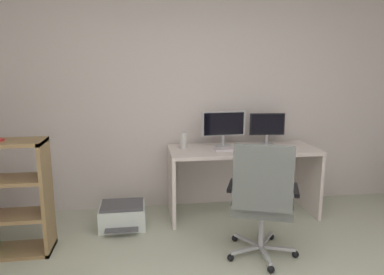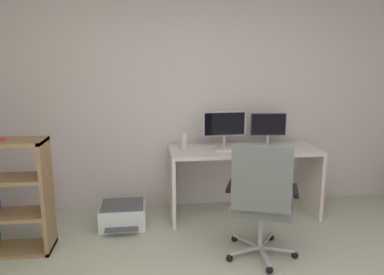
{
  "view_description": "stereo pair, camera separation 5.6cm",
  "coord_description": "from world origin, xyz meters",
  "px_view_note": "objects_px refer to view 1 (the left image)",
  "views": [
    {
      "loc": [
        -0.62,
        -1.51,
        1.63
      ],
      "look_at": [
        -0.15,
        1.82,
        0.95
      ],
      "focal_mm": 33.15,
      "sensor_mm": 36.0,
      "label": 1
    },
    {
      "loc": [
        -0.56,
        -1.52,
        1.63
      ],
      "look_at": [
        -0.15,
        1.82,
        0.95
      ],
      "focal_mm": 33.15,
      "sensor_mm": 36.0,
      "label": 2
    }
  ],
  "objects_px": {
    "desk": "(242,165)",
    "office_chair": "(262,197)",
    "monitor_secondary": "(267,126)",
    "desktop_speaker": "(183,141)",
    "computer_mouse": "(253,148)",
    "monitor_main": "(224,125)",
    "printer": "(123,215)",
    "keyboard": "(230,149)"
  },
  "relations": [
    {
      "from": "desk",
      "to": "office_chair",
      "type": "bearing_deg",
      "value": -96.39
    },
    {
      "from": "monitor_secondary",
      "to": "office_chair",
      "type": "distance_m",
      "value": 1.23
    },
    {
      "from": "desk",
      "to": "desktop_speaker",
      "type": "relative_size",
      "value": 9.42
    },
    {
      "from": "monitor_secondary",
      "to": "computer_mouse",
      "type": "xyz_separation_m",
      "value": [
        -0.21,
        -0.18,
        -0.2
      ]
    },
    {
      "from": "monitor_secondary",
      "to": "monitor_main",
      "type": "bearing_deg",
      "value": -179.99
    },
    {
      "from": "desk",
      "to": "printer",
      "type": "height_order",
      "value": "desk"
    },
    {
      "from": "office_chair",
      "to": "printer",
      "type": "xyz_separation_m",
      "value": [
        -1.2,
        0.82,
        -0.44
      ]
    },
    {
      "from": "monitor_secondary",
      "to": "computer_mouse",
      "type": "height_order",
      "value": "monitor_secondary"
    },
    {
      "from": "desktop_speaker",
      "to": "printer",
      "type": "xyz_separation_m",
      "value": [
        -0.66,
        -0.22,
        -0.72
      ]
    },
    {
      "from": "keyboard",
      "to": "desktop_speaker",
      "type": "distance_m",
      "value": 0.51
    },
    {
      "from": "computer_mouse",
      "to": "office_chair",
      "type": "relative_size",
      "value": 0.1
    },
    {
      "from": "printer",
      "to": "office_chair",
      "type": "bearing_deg",
      "value": -34.29
    },
    {
      "from": "keyboard",
      "to": "office_chair",
      "type": "bearing_deg",
      "value": -90.72
    },
    {
      "from": "monitor_secondary",
      "to": "office_chair",
      "type": "relative_size",
      "value": 0.38
    },
    {
      "from": "monitor_main",
      "to": "office_chair",
      "type": "xyz_separation_m",
      "value": [
        0.09,
        -1.08,
        -0.43
      ]
    },
    {
      "from": "keyboard",
      "to": "monitor_main",
      "type": "bearing_deg",
      "value": 96.39
    },
    {
      "from": "desk",
      "to": "printer",
      "type": "bearing_deg",
      "value": -173.46
    },
    {
      "from": "monitor_main",
      "to": "desktop_speaker",
      "type": "xyz_separation_m",
      "value": [
        -0.45,
        -0.05,
        -0.15
      ]
    },
    {
      "from": "desk",
      "to": "desktop_speaker",
      "type": "xyz_separation_m",
      "value": [
        -0.64,
        0.07,
        0.28
      ]
    },
    {
      "from": "monitor_main",
      "to": "monitor_secondary",
      "type": "height_order",
      "value": "monitor_main"
    },
    {
      "from": "computer_mouse",
      "to": "monitor_secondary",
      "type": "bearing_deg",
      "value": 35.36
    },
    {
      "from": "printer",
      "to": "monitor_secondary",
      "type": "bearing_deg",
      "value": 9.44
    },
    {
      "from": "monitor_main",
      "to": "printer",
      "type": "distance_m",
      "value": 1.44
    },
    {
      "from": "desktop_speaker",
      "to": "office_chair",
      "type": "distance_m",
      "value": 1.2
    },
    {
      "from": "monitor_main",
      "to": "desktop_speaker",
      "type": "relative_size",
      "value": 2.85
    },
    {
      "from": "keyboard",
      "to": "printer",
      "type": "height_order",
      "value": "keyboard"
    },
    {
      "from": "desk",
      "to": "desktop_speaker",
      "type": "bearing_deg",
      "value": 173.72
    },
    {
      "from": "monitor_secondary",
      "to": "desk",
      "type": "bearing_deg",
      "value": -158.9
    },
    {
      "from": "keyboard",
      "to": "desk",
      "type": "bearing_deg",
      "value": 17.72
    },
    {
      "from": "desktop_speaker",
      "to": "printer",
      "type": "bearing_deg",
      "value": -161.59
    },
    {
      "from": "monitor_secondary",
      "to": "printer",
      "type": "height_order",
      "value": "monitor_secondary"
    },
    {
      "from": "desktop_speaker",
      "to": "desk",
      "type": "bearing_deg",
      "value": -6.28
    },
    {
      "from": "desk",
      "to": "office_chair",
      "type": "relative_size",
      "value": 1.54
    },
    {
      "from": "computer_mouse",
      "to": "office_chair",
      "type": "height_order",
      "value": "office_chair"
    },
    {
      "from": "desk",
      "to": "computer_mouse",
      "type": "height_order",
      "value": "computer_mouse"
    },
    {
      "from": "computer_mouse",
      "to": "desktop_speaker",
      "type": "height_order",
      "value": "desktop_speaker"
    },
    {
      "from": "desk",
      "to": "monitor_main",
      "type": "bearing_deg",
      "value": 148.53
    },
    {
      "from": "monitor_main",
      "to": "computer_mouse",
      "type": "bearing_deg",
      "value": -32.7
    },
    {
      "from": "monitor_secondary",
      "to": "computer_mouse",
      "type": "bearing_deg",
      "value": -138.92
    },
    {
      "from": "monitor_secondary",
      "to": "desktop_speaker",
      "type": "height_order",
      "value": "monitor_secondary"
    },
    {
      "from": "computer_mouse",
      "to": "office_chair",
      "type": "bearing_deg",
      "value": -108.43
    },
    {
      "from": "monitor_secondary",
      "to": "desktop_speaker",
      "type": "distance_m",
      "value": 0.96
    }
  ]
}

